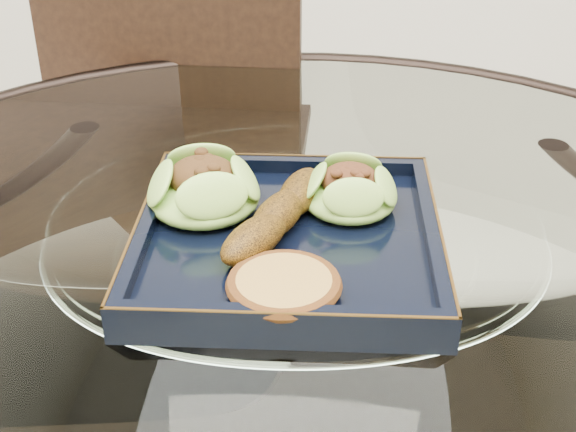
{
  "coord_description": "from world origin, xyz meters",
  "views": [
    {
      "loc": [
        0.05,
        -0.59,
        1.16
      ],
      "look_at": [
        -0.01,
        0.01,
        0.8
      ],
      "focal_mm": 50.0,
      "sensor_mm": 36.0,
      "label": 1
    }
  ],
  "objects": [
    {
      "name": "crumb_patty",
      "position": [
        -0.0,
        -0.08,
        0.79
      ],
      "size": [
        0.1,
        0.1,
        0.02
      ],
      "primitive_type": "cylinder",
      "rotation": [
        0.0,
        0.0,
        0.2
      ],
      "color": "#A47E36",
      "rests_on": "navy_plate"
    },
    {
      "name": "navy_plate",
      "position": [
        -0.01,
        0.01,
        0.77
      ],
      "size": [
        0.28,
        0.28,
        0.02
      ],
      "primitive_type": "cube",
      "rotation": [
        0.0,
        0.0,
        0.04
      ],
      "color": "black",
      "rests_on": "dining_table"
    },
    {
      "name": "lettuce_wrap_right",
      "position": [
        0.05,
        0.07,
        0.8
      ],
      "size": [
        0.12,
        0.12,
        0.03
      ],
      "primitive_type": "ellipsoid",
      "rotation": [
        0.0,
        0.0,
        -0.42
      ],
      "color": "olive",
      "rests_on": "navy_plate"
    },
    {
      "name": "roasted_plantain",
      "position": [
        -0.02,
        0.02,
        0.8
      ],
      "size": [
        0.09,
        0.17,
        0.03
      ],
      "primitive_type": "ellipsoid",
      "rotation": [
        0.0,
        0.0,
        1.21
      ],
      "color": "#5E3A09",
      "rests_on": "navy_plate"
    },
    {
      "name": "dining_table",
      "position": [
        -0.0,
        -0.0,
        0.6
      ],
      "size": [
        1.13,
        1.13,
        0.77
      ],
      "color": "white",
      "rests_on": "ground"
    },
    {
      "name": "lettuce_wrap_left",
      "position": [
        -0.09,
        0.05,
        0.8
      ],
      "size": [
        0.12,
        0.12,
        0.04
      ],
      "primitive_type": "ellipsoid",
      "rotation": [
        0.0,
        0.0,
        -0.14
      ],
      "color": "#69A32F",
      "rests_on": "navy_plate"
    },
    {
      "name": "dining_chair",
      "position": [
        -0.23,
        0.4,
        0.52
      ],
      "size": [
        0.41,
        0.41,
        0.94
      ],
      "rotation": [
        0.0,
        0.0,
        -0.01
      ],
      "color": "black",
      "rests_on": "ground"
    }
  ]
}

